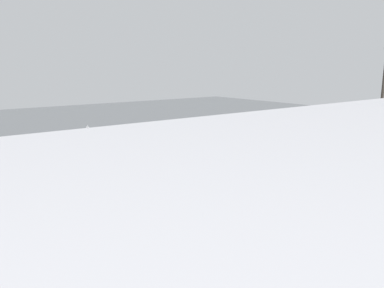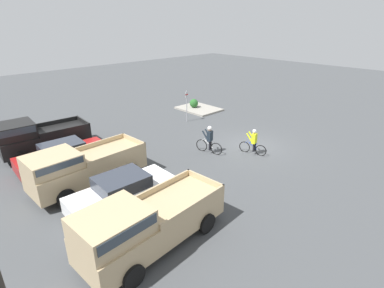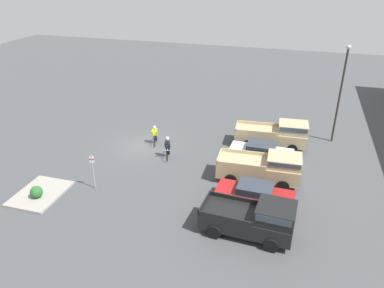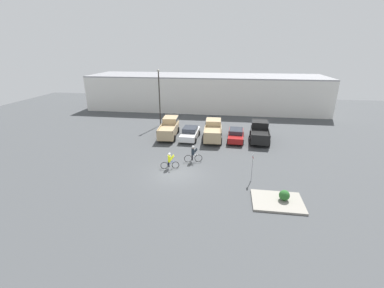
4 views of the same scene
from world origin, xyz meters
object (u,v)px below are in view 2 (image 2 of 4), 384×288
pickup_truck_0 (145,223)px  pickup_truck_1 (81,166)px  sedan_1 (63,155)px  shrub (194,103)px  cyclist_0 (209,139)px  sedan_0 (123,192)px  cyclist_1 (253,142)px  fire_lane_sign (187,103)px  pickup_truck_2 (37,136)px

pickup_truck_0 → pickup_truck_1: pickup_truck_0 is taller
sedan_1 → pickup_truck_0: bearing=176.4°
sedan_1 → shrub: sedan_1 is taller
cyclist_0 → pickup_truck_1: bearing=78.9°
pickup_truck_0 → sedan_0: pickup_truck_0 is taller
pickup_truck_0 → sedan_0: bearing=-16.6°
pickup_truck_1 → shrub: 14.72m
sedan_0 → cyclist_1: (-0.60, -8.65, 0.04)m
cyclist_0 → sedan_1: bearing=59.3°
shrub → pickup_truck_1: bearing=114.6°
sedan_1 → fire_lane_sign: (1.15, -10.32, 0.80)m
pickup_truck_0 → fire_lane_sign: size_ratio=2.28×
pickup_truck_0 → shrub: pickup_truck_0 is taller
sedan_0 → cyclist_0: bearing=-78.9°
sedan_0 → pickup_truck_2: pickup_truck_2 is taller
pickup_truck_0 → fire_lane_sign: (9.58, -10.86, 0.39)m
cyclist_1 → fire_lane_sign: (7.35, -1.36, 0.72)m
sedan_1 → shrub: size_ratio=6.26×
pickup_truck_0 → sedan_0: size_ratio=1.22×
sedan_1 → cyclist_1: size_ratio=2.84×
sedan_1 → cyclist_0: (-4.26, -7.16, 0.18)m
pickup_truck_0 → fire_lane_sign: 14.49m
fire_lane_sign → pickup_truck_1: bearing=110.7°
sedan_0 → pickup_truck_1: size_ratio=0.84×
pickup_truck_1 → pickup_truck_2: size_ratio=1.09×
sedan_1 → fire_lane_sign: bearing=-83.6°
sedan_1 → cyclist_0: size_ratio=2.74×
fire_lane_sign → sedan_1: bearing=96.4°
pickup_truck_2 → cyclist_1: (-9.03, -9.32, -0.32)m
pickup_truck_1 → shrub: bearing=-65.4°
pickup_truck_0 → sedan_0: 2.97m
cyclist_0 → sedan_0: bearing=101.1°
pickup_truck_0 → shrub: (11.73, -13.72, -0.57)m
sedan_1 → cyclist_0: bearing=-120.7°
cyclist_0 → shrub: size_ratio=2.28×
pickup_truck_0 → pickup_truck_2: size_ratio=1.12×
pickup_truck_0 → pickup_truck_1: bearing=-3.5°
sedan_1 → pickup_truck_2: 2.88m
pickup_truck_1 → cyclist_0: 7.50m
pickup_truck_0 → pickup_truck_1: (5.61, -0.35, -0.00)m
pickup_truck_2 → pickup_truck_0: bearing=179.1°
pickup_truck_2 → sedan_0: bearing=-175.5°
pickup_truck_0 → shrub: size_ratio=7.41×
pickup_truck_1 → sedan_1: pickup_truck_1 is taller
pickup_truck_1 → cyclist_1: size_ratio=3.28×
cyclist_1 → pickup_truck_2: bearing=45.9°
pickup_truck_2 → fire_lane_sign: bearing=-98.9°
sedan_0 → cyclist_1: 8.67m
pickup_truck_1 → cyclist_1: bearing=-110.3°
shrub → pickup_truck_0: bearing=130.5°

